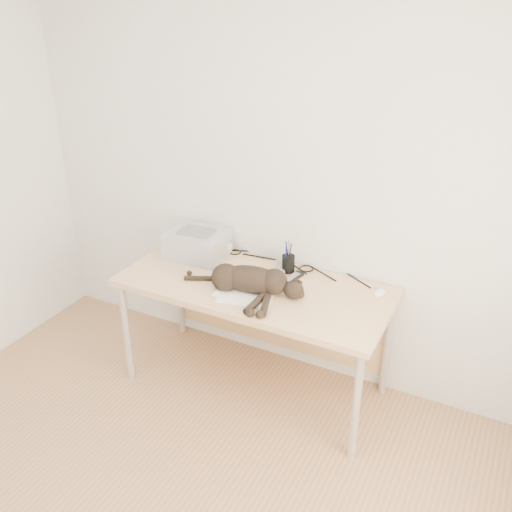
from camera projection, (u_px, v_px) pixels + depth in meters
The scene contains 11 objects.
wall_back at pixel (282, 175), 3.37m from camera, with size 3.50×3.50×0.00m, color silver.
desk at pixel (261, 297), 3.47m from camera, with size 1.60×0.70×0.74m.
printer at pixel (197, 244), 3.64m from camera, with size 0.39×0.34×0.17m.
papers at pixel (245, 294), 3.23m from camera, with size 0.36×0.28×0.01m.
cat at pixel (248, 281), 3.23m from camera, with size 0.74×0.35×0.17m.
mug at pixel (226, 247), 3.68m from camera, with size 0.10×0.10×0.09m, color silver.
pen_cup at pixel (288, 263), 3.46m from camera, with size 0.08×0.08×0.20m.
remote_grey at pixel (281, 270), 3.47m from camera, with size 0.05×0.20×0.02m, color slate.
remote_black at pixel (292, 278), 3.38m from camera, with size 0.05×0.18×0.02m, color black.
mouse at pixel (380, 291), 3.24m from camera, with size 0.06×0.10×0.03m, color white.
cable_tangle at pixel (277, 262), 3.58m from camera, with size 1.36×0.09×0.01m, color black, non-canonical shape.
Camera 1 is at (1.33, -1.19, 2.39)m, focal length 40.00 mm.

